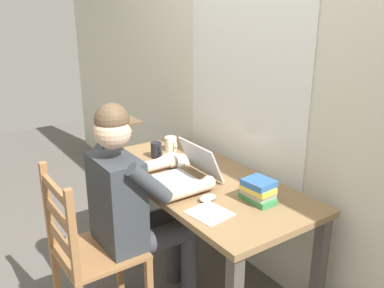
{
  "coord_description": "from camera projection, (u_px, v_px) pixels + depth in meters",
  "views": [
    {
      "loc": [
        1.87,
        -1.34,
        1.75
      ],
      "look_at": [
        -0.0,
        -0.05,
        0.95
      ],
      "focal_mm": 39.86,
      "sensor_mm": 36.0,
      "label": 1
    }
  ],
  "objects": [
    {
      "name": "ground_plane",
      "position": [
        199.0,
        281.0,
        2.75
      ],
      "size": [
        8.0,
        8.0,
        0.0
      ],
      "primitive_type": "plane",
      "color": "#56514C"
    },
    {
      "name": "back_wall",
      "position": [
        257.0,
        74.0,
        2.55
      ],
      "size": [
        6.0,
        0.08,
        2.6
      ],
      "color": "beige",
      "rests_on": "ground"
    },
    {
      "name": "desk",
      "position": [
        199.0,
        193.0,
        2.55
      ],
      "size": [
        1.47,
        0.69,
        0.73
      ],
      "color": "olive",
      "rests_on": "ground"
    },
    {
      "name": "seated_person",
      "position": [
        135.0,
        201.0,
        2.31
      ],
      "size": [
        0.5,
        0.6,
        1.25
      ],
      "color": "#33383D",
      "rests_on": "ground"
    },
    {
      "name": "wooden_chair",
      "position": [
        89.0,
        253.0,
        2.24
      ],
      "size": [
        0.42,
        0.42,
        0.94
      ],
      "color": "olive",
      "rests_on": "ground"
    },
    {
      "name": "laptop",
      "position": [
        187.0,
        173.0,
        2.45
      ],
      "size": [
        0.33,
        0.32,
        0.22
      ],
      "color": "#ADAFB2",
      "rests_on": "desk"
    },
    {
      "name": "computer_mouse",
      "position": [
        208.0,
        198.0,
        2.23
      ],
      "size": [
        0.06,
        0.1,
        0.03
      ],
      "primitive_type": "ellipsoid",
      "color": "#ADAFB2",
      "rests_on": "desk"
    },
    {
      "name": "coffee_mug_white",
      "position": [
        171.0,
        144.0,
        2.94
      ],
      "size": [
        0.12,
        0.08,
        0.1
      ],
      "color": "beige",
      "rests_on": "desk"
    },
    {
      "name": "coffee_mug_dark",
      "position": [
        156.0,
        150.0,
        2.81
      ],
      "size": [
        0.11,
        0.07,
        0.1
      ],
      "color": "black",
      "rests_on": "desk"
    },
    {
      "name": "book_stack_main",
      "position": [
        258.0,
        191.0,
        2.2
      ],
      "size": [
        0.2,
        0.15,
        0.13
      ],
      "color": "#38844C",
      "rests_on": "desk"
    },
    {
      "name": "paper_pile_near_laptop",
      "position": [
        175.0,
        160.0,
        2.75
      ],
      "size": [
        0.26,
        0.26,
        0.02
      ],
      "primitive_type": "cube",
      "rotation": [
        0.0,
        0.0,
        0.4
      ],
      "color": "white",
      "rests_on": "desk"
    },
    {
      "name": "paper_pile_back_corner",
      "position": [
        209.0,
        213.0,
        2.1
      ],
      "size": [
        0.22,
        0.2,
        0.01
      ],
      "primitive_type": "cube",
      "rotation": [
        0.0,
        0.0,
        0.14
      ],
      "color": "white",
      "rests_on": "desk"
    },
    {
      "name": "landscape_photo_print",
      "position": [
        199.0,
        158.0,
        2.81
      ],
      "size": [
        0.15,
        0.12,
        0.0
      ],
      "primitive_type": "cube",
      "rotation": [
        0.0,
        0.0,
        -0.29
      ],
      "color": "#C63D33",
      "rests_on": "desk"
    }
  ]
}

